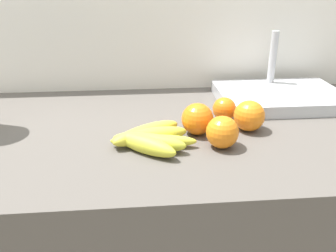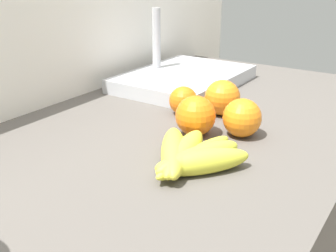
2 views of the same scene
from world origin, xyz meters
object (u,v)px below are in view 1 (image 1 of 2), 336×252
orange_front (197,119)px  sink_basin (280,96)px  orange_right (249,116)px  orange_back_right (222,132)px  orange_far_right (224,109)px  banana_bunch (149,139)px

orange_front → sink_basin: (0.30, 0.21, -0.02)m
orange_right → sink_basin: sink_basin is taller
orange_back_right → sink_basin: 0.39m
orange_front → sink_basin: bearing=35.3°
orange_back_right → orange_far_right: size_ratio=1.18×
banana_bunch → orange_back_right: size_ratio=2.70×
orange_right → orange_back_right: orange_right is taller
banana_bunch → orange_far_right: bearing=34.2°
orange_front → sink_basin: size_ratio=0.21×
orange_back_right → sink_basin: bearing=49.0°
orange_far_right → banana_bunch: bearing=-145.8°
orange_front → sink_basin: sink_basin is taller
orange_back_right → orange_front: bearing=119.7°
orange_right → banana_bunch: bearing=-164.6°
banana_bunch → orange_right: size_ratio=2.58×
orange_far_right → orange_back_right: bearing=-105.1°
orange_far_right → sink_basin: (0.21, 0.13, -0.01)m
orange_front → orange_far_right: size_ratio=1.24×
orange_back_right → sink_basin: sink_basin is taller
banana_bunch → orange_front: bearing=26.4°
orange_front → banana_bunch: bearing=-153.6°
orange_front → orange_back_right: 0.09m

